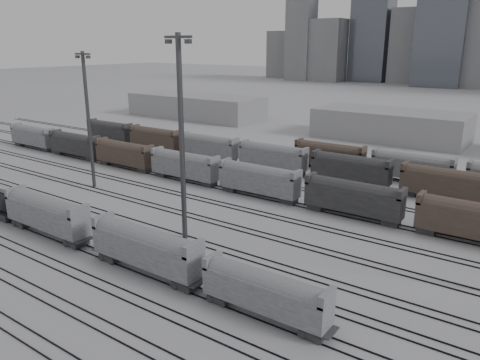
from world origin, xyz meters
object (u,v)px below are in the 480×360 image
Objects in this scene: hopper_car_b at (146,246)px; hopper_car_c at (265,291)px; hopper_car_a at (47,212)px; light_mast_c at (181,135)px.

hopper_car_b is 16.03m from hopper_car_c.
hopper_car_b reaches higher than hopper_car_c.
hopper_car_b is 1.14× the size of hopper_car_c.
hopper_car_a reaches higher than hopper_car_c.
hopper_car_a is 21.83m from light_mast_c.
hopper_car_b is (19.24, 0.00, -0.04)m from hopper_car_a.
hopper_car_c is 0.50× the size of light_mast_c.
hopper_car_a is 19.24m from hopper_car_b.
hopper_car_b is 15.21m from light_mast_c.
light_mast_c reaches higher than hopper_car_a.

